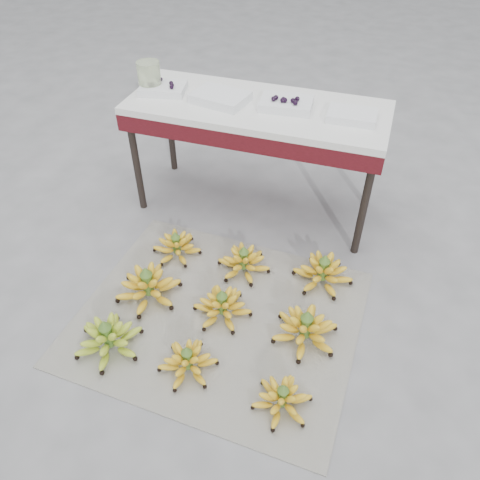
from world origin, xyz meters
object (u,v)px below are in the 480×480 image
(bunch_front_left, at_px, (108,338))
(bunch_mid_left, at_px, (148,286))
(newspaper_mat, at_px, (219,317))
(bunch_mid_center, at_px, (222,306))
(bunch_front_right, at_px, (282,399))
(tray_far_left, at_px, (163,88))
(bunch_back_right, at_px, (323,272))
(bunch_front_center, at_px, (188,362))
(bunch_mid_right, at_px, (305,329))
(bunch_back_left, at_px, (177,247))
(vendor_table, at_px, (257,117))
(bunch_back_center, at_px, (244,262))
(glass_jar, at_px, (149,76))
(tray_far_right, at_px, (352,115))
(tray_left, at_px, (220,97))
(tray_right, at_px, (286,103))

(bunch_front_left, bearing_deg, bunch_mid_left, 60.28)
(newspaper_mat, xyz_separation_m, bunch_mid_center, (0.01, 0.02, 0.06))
(bunch_front_right, bearing_deg, tray_far_left, 123.63)
(bunch_front_left, relative_size, tray_far_left, 1.45)
(bunch_mid_center, relative_size, bunch_back_right, 0.94)
(newspaper_mat, bearing_deg, bunch_front_center, -94.29)
(bunch_front_right, distance_m, bunch_mid_right, 0.35)
(bunch_back_left, relative_size, vendor_table, 0.21)
(bunch_front_right, bearing_deg, bunch_back_left, 131.77)
(bunch_back_left, relative_size, bunch_back_center, 1.04)
(bunch_front_center, height_order, bunch_back_right, bunch_back_right)
(bunch_back_left, bearing_deg, glass_jar, 131.60)
(bunch_front_left, xyz_separation_m, tray_far_right, (0.77, 1.17, 0.60))
(bunch_mid_center, relative_size, bunch_mid_right, 0.85)
(bunch_front_right, bearing_deg, tray_far_right, 83.85)
(tray_left, bearing_deg, bunch_mid_center, -70.34)
(newspaper_mat, relative_size, bunch_mid_center, 4.31)
(bunch_mid_right, relative_size, vendor_table, 0.26)
(bunch_front_left, distance_m, tray_left, 1.30)
(vendor_table, bearing_deg, bunch_mid_right, -60.35)
(bunch_front_left, height_order, bunch_mid_right, bunch_mid_right)
(bunch_mid_center, bearing_deg, bunch_mid_right, 3.72)
(bunch_back_right, xyz_separation_m, tray_far_right, (-0.02, 0.49, 0.60))
(bunch_mid_right, xyz_separation_m, vendor_table, (-0.49, 0.87, 0.50))
(tray_left, xyz_separation_m, glass_jar, (-0.40, 0.01, 0.05))
(newspaper_mat, relative_size, tray_right, 4.56)
(bunch_front_left, distance_m, bunch_front_right, 0.78)
(bunch_back_right, bearing_deg, tray_left, 150.13)
(newspaper_mat, bearing_deg, bunch_front_right, -41.23)
(bunch_back_right, relative_size, vendor_table, 0.23)
(bunch_mid_center, bearing_deg, bunch_back_right, 47.54)
(bunch_back_right, bearing_deg, glass_jar, 160.51)
(tray_left, xyz_separation_m, tray_right, (0.34, 0.04, 0.00))
(bunch_mid_right, xyz_separation_m, bunch_back_left, (-0.76, 0.32, -0.01))
(tray_right, relative_size, tray_far_right, 1.17)
(bunch_back_left, height_order, tray_right, tray_right)
(bunch_back_center, distance_m, tray_right, 0.82)
(vendor_table, height_order, tray_left, tray_left)
(newspaper_mat, xyz_separation_m, bunch_mid_left, (-0.36, 0.02, 0.07))
(bunch_back_center, bearing_deg, bunch_mid_right, -36.56)
(bunch_back_right, bearing_deg, tray_right, 129.18)
(bunch_front_left, bearing_deg, glass_jar, 79.29)
(tray_left, bearing_deg, bunch_mid_right, -50.82)
(bunch_mid_right, relative_size, tray_far_left, 1.28)
(bunch_front_left, relative_size, bunch_mid_right, 1.13)
(tray_far_right, distance_m, glass_jar, 1.07)
(bunch_back_left, distance_m, bunch_back_right, 0.76)
(bunch_mid_right, distance_m, tray_far_left, 1.45)
(bunch_back_right, xyz_separation_m, vendor_table, (-0.50, 0.50, 0.50))
(bunch_mid_left, bearing_deg, bunch_front_right, -37.30)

